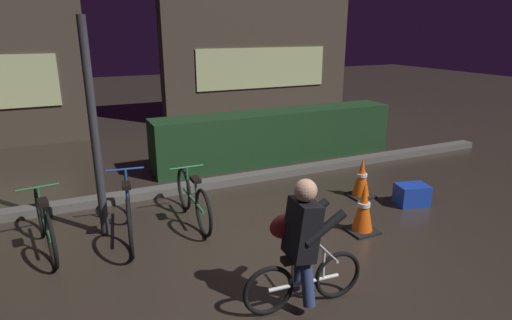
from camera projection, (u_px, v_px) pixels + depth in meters
ground_plane at (262, 250)px, 4.92m from camera, size 40.00×40.00×0.00m
sidewalk_curb at (203, 185)px, 6.81m from camera, size 12.00×0.24×0.12m
hedge_row at (277, 136)px, 8.18m from camera, size 4.80×0.70×0.96m
storefront_right at (259, 34)px, 11.81m from camera, size 5.55×0.54×4.62m
street_post at (94, 132)px, 4.93m from camera, size 0.10×0.10×2.60m
parked_bike_left_mid at (45, 224)px, 4.85m from camera, size 0.46×1.51×0.70m
parked_bike_center_left at (129, 209)px, 5.16m from camera, size 0.46×1.71×0.79m
parked_bike_center_right at (193, 199)px, 5.56m from camera, size 0.46×1.50×0.69m
traffic_cone_near at (363, 209)px, 5.28m from camera, size 0.36×0.36×0.65m
traffic_cone_far at (362, 178)px, 6.41m from camera, size 0.36×0.36×0.61m
blue_crate at (412, 195)px, 6.16m from camera, size 0.50×0.41×0.30m
cyclist at (302, 244)px, 3.77m from camera, size 1.19×0.54×1.25m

